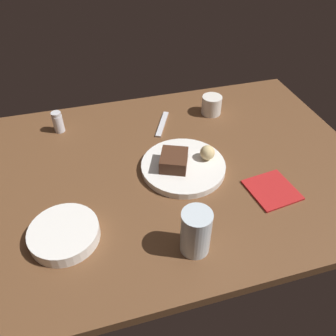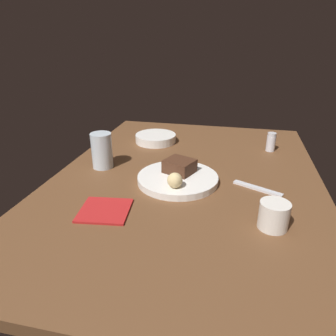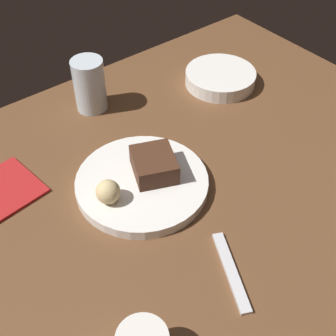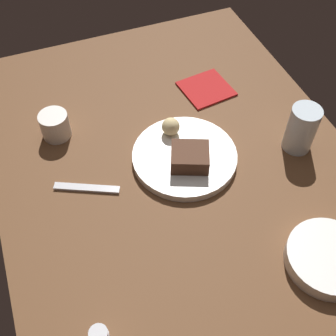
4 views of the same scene
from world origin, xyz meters
TOP-DOWN VIEW (x-y plane):
  - dining_table at (0.00, 0.00)cm, footprint 120.00×84.00cm
  - dessert_plate at (4.05, -2.08)cm, footprint 24.90×24.90cm
  - chocolate_cake_slice at (1.13, -2.10)cm, footprint 10.34×10.89cm
  - bread_roll at (11.65, -1.50)cm, footprint 4.40×4.40cm
  - salt_shaker at (-30.53, 27.93)cm, footprint 3.43×3.43cm
  - water_glass at (-1.77, -29.31)cm, footprint 7.02×7.02cm
  - side_bowl at (-31.00, -18.24)cm, footprint 16.83×16.83cm
  - coffee_cup at (23.13, 24.56)cm, footprint 7.09×7.09cm
  - dessert_spoon at (4.00, 21.91)cm, footprint 8.14×14.29cm
  - folded_napkin at (25.11, -17.33)cm, footprint 13.85×14.12cm

SIDE VIEW (x-z plane):
  - dining_table at x=0.00cm, z-range 0.00..3.00cm
  - folded_napkin at x=25.11cm, z-range 3.00..3.60cm
  - dessert_spoon at x=4.00cm, z-range 3.00..3.70cm
  - dessert_plate at x=4.05cm, z-range 3.00..5.04cm
  - side_bowl at x=-31.00cm, z-range 3.00..6.30cm
  - coffee_cup at x=23.13cm, z-range 3.00..9.66cm
  - salt_shaker at x=-30.53cm, z-range 2.95..10.21cm
  - chocolate_cake_slice at x=1.13cm, z-range 5.04..9.15cm
  - bread_roll at x=11.65cm, z-range 5.04..9.43cm
  - water_glass at x=-1.77cm, z-range 3.00..14.98cm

